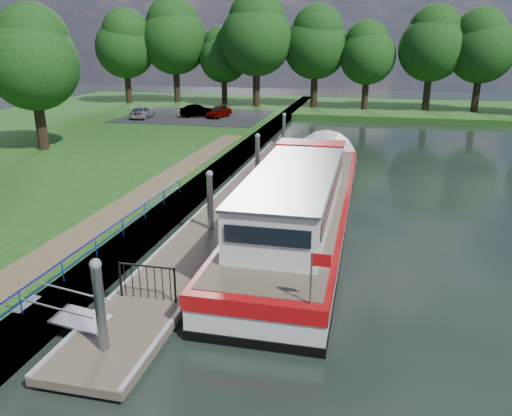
% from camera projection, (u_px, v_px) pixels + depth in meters
% --- Properties ---
extents(ground, '(160.00, 160.00, 0.00)m').
position_uv_depth(ground, '(115.00, 351.00, 13.52)').
color(ground, black).
rests_on(ground, ground).
extents(bank_edge, '(1.10, 90.00, 0.78)m').
position_uv_depth(bank_edge, '(203.00, 185.00, 27.81)').
color(bank_edge, '#473D2D').
rests_on(bank_edge, ground).
extents(far_bank, '(60.00, 18.00, 0.60)m').
position_uv_depth(far_bank, '(420.00, 110.00, 58.97)').
color(far_bank, '#1B4714').
rests_on(far_bank, ground).
extents(footpath, '(1.60, 40.00, 0.05)m').
position_uv_depth(footpath, '(110.00, 216.00, 21.60)').
color(footpath, brown).
rests_on(footpath, riverbank).
extents(carpark, '(14.00, 12.00, 0.06)m').
position_uv_depth(carpark, '(197.00, 116.00, 50.73)').
color(carpark, black).
rests_on(carpark, riverbank).
extents(blue_fence, '(0.04, 18.04, 0.72)m').
position_uv_depth(blue_fence, '(80.00, 254.00, 16.46)').
color(blue_fence, '#0C2DBF').
rests_on(blue_fence, riverbank).
extents(pontoon, '(2.50, 30.00, 0.56)m').
position_uv_depth(pontoon, '(238.00, 202.00, 25.48)').
color(pontoon, brown).
rests_on(pontoon, ground).
extents(mooring_piles, '(0.30, 27.30, 3.55)m').
position_uv_depth(mooring_piles, '(238.00, 181.00, 25.14)').
color(mooring_piles, gray).
rests_on(mooring_piles, ground).
extents(gangway, '(2.58, 1.00, 0.92)m').
position_uv_depth(gangway, '(63.00, 313.00, 14.18)').
color(gangway, '#A5A8AD').
rests_on(gangway, ground).
extents(gate_panel, '(1.85, 0.05, 1.15)m').
position_uv_depth(gate_panel, '(147.00, 277.00, 15.19)').
color(gate_panel, black).
rests_on(gate_panel, ground).
extents(barge, '(4.36, 21.15, 4.78)m').
position_uv_depth(barge, '(304.00, 200.00, 22.87)').
color(barge, black).
rests_on(barge, ground).
extents(horizon_trees, '(54.38, 10.03, 12.87)m').
position_uv_depth(horizon_trees, '(304.00, 42.00, 56.36)').
color(horizon_trees, '#332316').
rests_on(horizon_trees, ground).
extents(bank_tree_a, '(6.12, 6.12, 9.72)m').
position_uv_depth(bank_tree_a, '(33.00, 57.00, 33.26)').
color(bank_tree_a, '#332316').
rests_on(bank_tree_a, riverbank).
extents(car_a, '(2.07, 3.62, 1.16)m').
position_uv_depth(car_a, '(219.00, 111.00, 49.37)').
color(car_a, '#999999').
rests_on(car_a, carpark).
extents(car_b, '(3.77, 2.61, 1.18)m').
position_uv_depth(car_b, '(198.00, 111.00, 49.68)').
color(car_b, '#999999').
rests_on(car_b, carpark).
extents(car_c, '(1.76, 3.84, 1.09)m').
position_uv_depth(car_c, '(142.00, 112.00, 48.93)').
color(car_c, '#999999').
rests_on(car_c, carpark).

